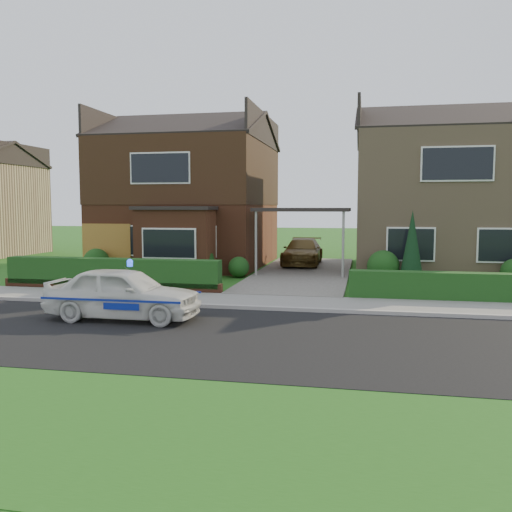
# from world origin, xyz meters

# --- Properties ---
(ground) EXTENTS (120.00, 120.00, 0.00)m
(ground) POSITION_xyz_m (0.00, 0.00, 0.00)
(ground) COLOR #1F5316
(ground) RESTS_ON ground
(road) EXTENTS (60.00, 6.00, 0.02)m
(road) POSITION_xyz_m (0.00, 0.00, 0.00)
(road) COLOR black
(road) RESTS_ON ground
(kerb) EXTENTS (60.00, 0.16, 0.12)m
(kerb) POSITION_xyz_m (0.00, 3.05, 0.06)
(kerb) COLOR #9E9993
(kerb) RESTS_ON ground
(sidewalk) EXTENTS (60.00, 2.00, 0.10)m
(sidewalk) POSITION_xyz_m (0.00, 4.10, 0.05)
(sidewalk) COLOR slate
(sidewalk) RESTS_ON ground
(grass_verge) EXTENTS (60.00, 4.00, 0.01)m
(grass_verge) POSITION_xyz_m (0.00, -5.00, 0.00)
(grass_verge) COLOR #1F5316
(grass_verge) RESTS_ON ground
(driveway) EXTENTS (3.80, 12.00, 0.12)m
(driveway) POSITION_xyz_m (0.00, 11.00, 0.06)
(driveway) COLOR #666059
(driveway) RESTS_ON ground
(house_left) EXTENTS (7.50, 9.53, 7.25)m
(house_left) POSITION_xyz_m (-5.78, 13.90, 3.81)
(house_left) COLOR brown
(house_left) RESTS_ON ground
(house_right) EXTENTS (7.50, 8.06, 7.25)m
(house_right) POSITION_xyz_m (5.80, 13.99, 3.66)
(house_right) COLOR #9E8160
(house_right) RESTS_ON ground
(carport_link) EXTENTS (3.80, 3.00, 2.77)m
(carport_link) POSITION_xyz_m (0.00, 10.95, 2.66)
(carport_link) COLOR black
(carport_link) RESTS_ON ground
(garage_door) EXTENTS (2.20, 0.10, 2.10)m
(garage_door) POSITION_xyz_m (-8.25, 9.96, 1.05)
(garage_door) COLOR #8F5E1F
(garage_door) RESTS_ON ground
(dwarf_wall) EXTENTS (7.70, 0.25, 0.36)m
(dwarf_wall) POSITION_xyz_m (-5.80, 5.30, 0.18)
(dwarf_wall) COLOR brown
(dwarf_wall) RESTS_ON ground
(hedge_left) EXTENTS (7.50, 0.55, 0.90)m
(hedge_left) POSITION_xyz_m (-5.80, 5.45, 0.00)
(hedge_left) COLOR #133E17
(hedge_left) RESTS_ON ground
(hedge_right) EXTENTS (7.50, 0.55, 0.80)m
(hedge_right) POSITION_xyz_m (5.80, 5.35, 0.00)
(hedge_right) COLOR #133E17
(hedge_right) RESTS_ON ground
(shrub_left_far) EXTENTS (1.08, 1.08, 1.08)m
(shrub_left_far) POSITION_xyz_m (-8.50, 9.50, 0.54)
(shrub_left_far) COLOR #133E17
(shrub_left_far) RESTS_ON ground
(shrub_left_mid) EXTENTS (1.32, 1.32, 1.32)m
(shrub_left_mid) POSITION_xyz_m (-4.00, 9.30, 0.66)
(shrub_left_mid) COLOR #133E17
(shrub_left_mid) RESTS_ON ground
(shrub_left_near) EXTENTS (0.84, 0.84, 0.84)m
(shrub_left_near) POSITION_xyz_m (-2.40, 9.60, 0.42)
(shrub_left_near) COLOR #133E17
(shrub_left_near) RESTS_ON ground
(shrub_right_near) EXTENTS (1.20, 1.20, 1.20)m
(shrub_right_near) POSITION_xyz_m (3.20, 9.40, 0.60)
(shrub_right_near) COLOR #133E17
(shrub_right_near) RESTS_ON ground
(conifer_a) EXTENTS (0.90, 0.90, 2.60)m
(conifer_a) POSITION_xyz_m (4.20, 9.20, 1.30)
(conifer_a) COLOR black
(conifer_a) RESTS_ON ground
(police_car) EXTENTS (3.56, 3.88, 1.48)m
(police_car) POSITION_xyz_m (-3.40, 1.20, 0.66)
(police_car) COLOR silver
(police_car) RESTS_ON ground
(driveway_car) EXTENTS (1.72, 4.16, 1.20)m
(driveway_car) POSITION_xyz_m (-0.33, 13.85, 0.72)
(driveway_car) COLOR brown
(driveway_car) RESTS_ON driveway
(potted_plant_a) EXTENTS (0.38, 0.26, 0.70)m
(potted_plant_a) POSITION_xyz_m (-3.44, 6.00, 0.35)
(potted_plant_a) COLOR gray
(potted_plant_a) RESTS_ON ground
(potted_plant_b) EXTENTS (0.46, 0.41, 0.69)m
(potted_plant_b) POSITION_xyz_m (-8.88, 7.29, 0.34)
(potted_plant_b) COLOR gray
(potted_plant_b) RESTS_ON ground
(potted_plant_c) EXTENTS (0.50, 0.50, 0.86)m
(potted_plant_c) POSITION_xyz_m (-3.97, 6.65, 0.43)
(potted_plant_c) COLOR gray
(potted_plant_c) RESTS_ON ground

